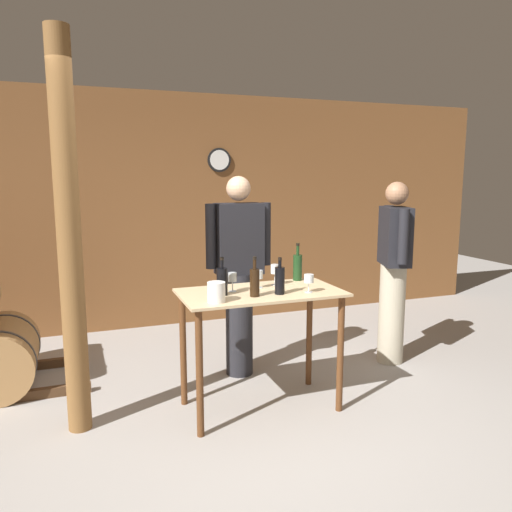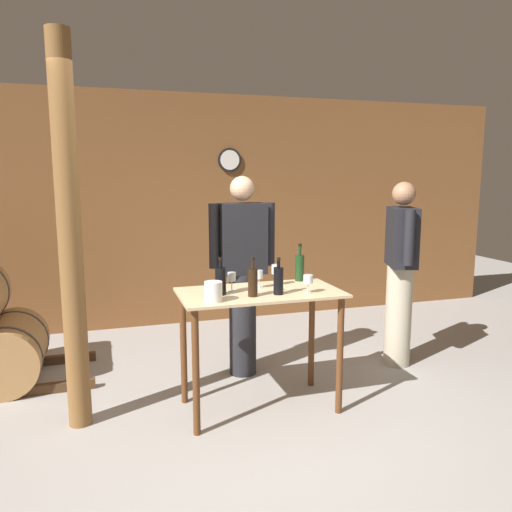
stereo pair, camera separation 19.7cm
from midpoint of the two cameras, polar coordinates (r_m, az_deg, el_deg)
The scene contains 15 objects.
ground_plane at distance 3.60m, azimuth -0.90°, elevation -20.26°, with size 14.00×14.00×0.00m, color #9E9993.
back_wall at distance 5.93m, azimuth -10.27°, elevation 5.05°, with size 8.40×0.08×2.70m.
tasting_table at distance 3.76m, azimuth -0.98°, elevation -6.72°, with size 1.20×0.64×0.92m.
wooden_post at distance 3.58m, azimuth -22.06°, elevation 1.80°, with size 0.16×0.16×2.70m.
wine_bottle_far_left at distance 3.58m, azimuth -5.47°, elevation -2.85°, with size 0.08×0.08×0.28m.
wine_bottle_left at distance 3.53m, azimuth -1.75°, elevation -2.93°, with size 0.07×0.07×0.29m.
wine_bottle_center at distance 3.60m, azimuth 1.17°, elevation -2.73°, with size 0.07×0.07×0.27m.
wine_bottle_right at distance 4.08m, azimuth 3.40°, elevation -1.21°, with size 0.07×0.07×0.31m.
wine_glass_near_left at distance 3.69m, azimuth -4.24°, elevation -2.52°, with size 0.06×0.06×0.14m.
wine_glass_near_center at distance 3.80m, azimuth -1.15°, elevation -2.23°, with size 0.06×0.06×0.14m.
wine_glass_near_right at distance 3.89m, azimuth 0.72°, elevation -1.60°, with size 0.06×0.06×0.16m.
wine_glass_far_side at distance 3.67m, azimuth 4.53°, elevation -2.66°, with size 0.07×0.07×0.13m.
ice_bucket at distance 3.40m, azimuth -6.22°, elevation -4.13°, with size 0.12×0.12×0.14m.
person_host at distance 4.80m, azimuth 14.33°, elevation -1.43°, with size 0.34×0.56×1.71m.
person_visitor_with_scarf at distance 4.37m, azimuth -3.25°, elevation -1.79°, with size 0.59×0.24×1.76m.
Camera 1 is at (-1.13, -2.92, 1.77)m, focal length 35.00 mm.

